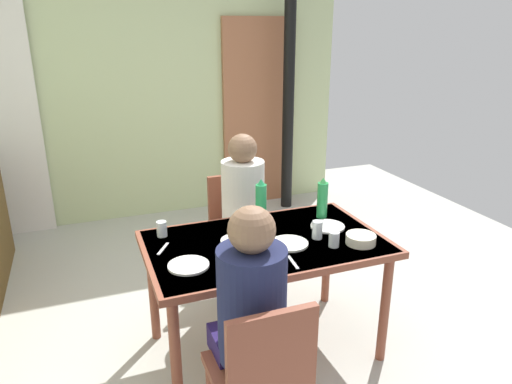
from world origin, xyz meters
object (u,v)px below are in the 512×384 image
Objects in this scene: chair_far_diner at (238,226)px; water_bottle_green_far at (261,205)px; chair_near_diner at (262,375)px; water_bottle_green_near at (322,199)px; person_far_diner at (244,196)px; person_near_diner at (251,300)px; serving_bowl_center at (361,239)px; dining_table at (265,253)px.

chair_far_diner is 0.69m from water_bottle_green_far.
chair_near_diner is 1.31m from water_bottle_green_near.
water_bottle_green_far is (-0.04, -0.44, 0.10)m from person_far_diner.
person_near_diner is 1.00× the size of person_far_diner.
water_bottle_green_far is 1.83× the size of serving_bowl_center.
person_far_diner is at bearing 115.22° from serving_bowl_center.
water_bottle_green_far reaches higher than dining_table.
person_far_diner reaches higher than chair_near_diner.
water_bottle_green_far reaches higher than water_bottle_green_near.
person_far_diner is at bearing 71.87° from person_near_diner.
water_bottle_green_near reaches higher than serving_bowl_center.
water_bottle_green_near is (0.80, 0.84, 0.07)m from person_near_diner.
chair_far_diner is at bearing 112.11° from serving_bowl_center.
serving_bowl_center is at bearing 26.47° from person_near_diner.
chair_near_diner is 2.79× the size of water_bottle_green_far.
person_far_diner is at bearing 90.00° from chair_far_diner.
person_far_diner is at bearing 84.45° from water_bottle_green_far.
chair_far_diner is (0.09, 0.77, -0.16)m from dining_table.
serving_bowl_center is at bearing 33.62° from chair_near_diner.
water_bottle_green_far is at bearing 85.76° from chair_far_diner.
chair_near_diner is 1.59m from chair_far_diner.
person_near_diner is at bearing -114.25° from water_bottle_green_far.
chair_far_diner is 5.12× the size of serving_bowl_center.
person_far_diner is 2.88× the size of water_bottle_green_near.
chair_near_diner is 1.13× the size of person_far_diner.
person_near_diner is 0.91m from water_bottle_green_far.
chair_near_diner is at bearing 74.93° from chair_far_diner.
water_bottle_green_near is (0.80, 0.97, 0.36)m from chair_near_diner.
water_bottle_green_near is at bearing 50.65° from chair_near_diner.
person_near_diner and person_far_diner have the same top height.
dining_table is at bearing 155.54° from serving_bowl_center.
serving_bowl_center is at bearing 115.22° from person_far_diner.
water_bottle_green_near is at bearing 23.55° from dining_table.
water_bottle_green_near is 0.43m from water_bottle_green_far.
chair_far_diner is 1.13× the size of person_near_diner.
person_far_diner is 0.45m from water_bottle_green_far.
person_near_diner is 0.91m from serving_bowl_center.
person_far_diner is at bearing 81.82° from dining_table.
person_far_diner is at bearing 132.45° from water_bottle_green_near.
chair_near_diner is (-0.32, -0.77, -0.16)m from dining_table.
person_near_diner is at bearing -153.53° from serving_bowl_center.
chair_near_diner is 1.48m from person_far_diner.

